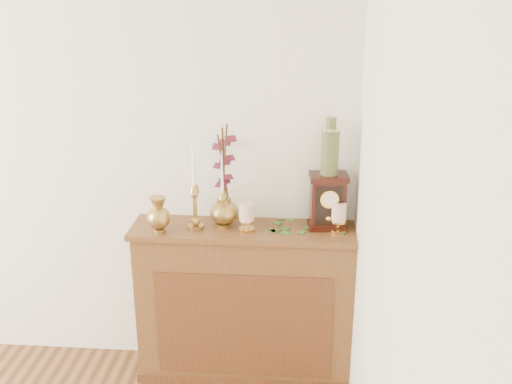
# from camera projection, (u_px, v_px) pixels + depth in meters

# --- Properties ---
(console_shelf) EXTENTS (1.24, 0.34, 0.93)m
(console_shelf) POSITION_uv_depth(u_px,v_px,m) (245.00, 307.00, 3.41)
(console_shelf) COLOR brown
(console_shelf) RESTS_ON ground
(candlestick_left) EXTENTS (0.09, 0.09, 0.52)m
(candlestick_left) POSITION_uv_depth(u_px,v_px,m) (195.00, 199.00, 3.17)
(candlestick_left) COLOR #A27D41
(candlestick_left) RESTS_ON console_shelf
(candlestick_center) EXTENTS (0.07, 0.07, 0.42)m
(candlestick_center) POSITION_uv_depth(u_px,v_px,m) (223.00, 204.00, 3.20)
(candlestick_center) COLOR #A27D41
(candlestick_center) RESTS_ON console_shelf
(bud_vase) EXTENTS (0.12, 0.12, 0.20)m
(bud_vase) POSITION_uv_depth(u_px,v_px,m) (159.00, 215.00, 3.15)
(bud_vase) COLOR #A27D41
(bud_vase) RESTS_ON console_shelf
(ginger_jar) EXTENTS (0.24, 0.25, 0.58)m
(ginger_jar) POSITION_uv_depth(u_px,v_px,m) (225.00, 177.00, 3.23)
(ginger_jar) COLOR #A27D41
(ginger_jar) RESTS_ON console_shelf
(pillar_candle_left) EXTENTS (0.09, 0.09, 0.17)m
(pillar_candle_left) POSITION_uv_depth(u_px,v_px,m) (247.00, 216.00, 3.18)
(pillar_candle_left) COLOR gold
(pillar_candle_left) RESTS_ON console_shelf
(pillar_candle_right) EXTENTS (0.09, 0.09, 0.18)m
(pillar_candle_right) POSITION_uv_depth(u_px,v_px,m) (338.00, 215.00, 3.17)
(pillar_candle_right) COLOR gold
(pillar_candle_right) RESTS_ON console_shelf
(ivy_garland) EXTENTS (0.40, 0.19, 0.07)m
(ivy_garland) POSITION_uv_depth(u_px,v_px,m) (308.00, 227.00, 3.22)
(ivy_garland) COLOR #3E6B28
(ivy_garland) RESTS_ON console_shelf
(mantel_clock) EXTENTS (0.21, 0.16, 0.30)m
(mantel_clock) POSITION_uv_depth(u_px,v_px,m) (328.00, 202.00, 3.20)
(mantel_clock) COLOR #340F0A
(mantel_clock) RESTS_ON console_shelf
(ceramic_vase) EXTENTS (0.09, 0.09, 0.30)m
(ceramic_vase) POSITION_uv_depth(u_px,v_px,m) (330.00, 149.00, 3.10)
(ceramic_vase) COLOR #1A3424
(ceramic_vase) RESTS_ON mantel_clock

